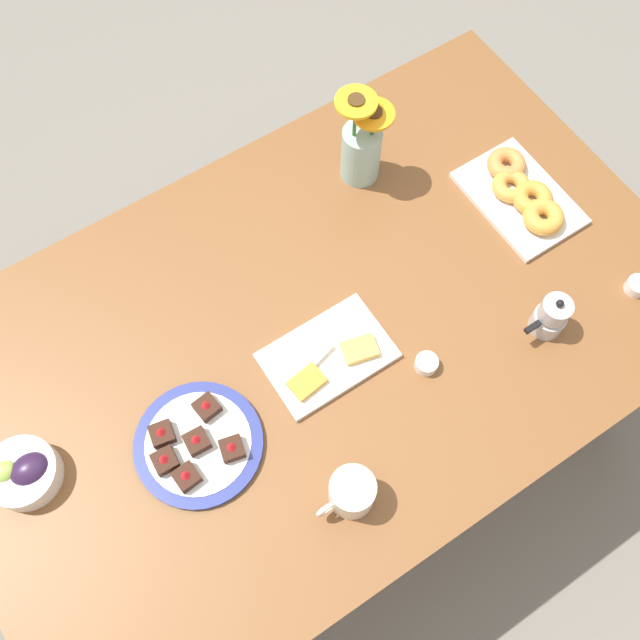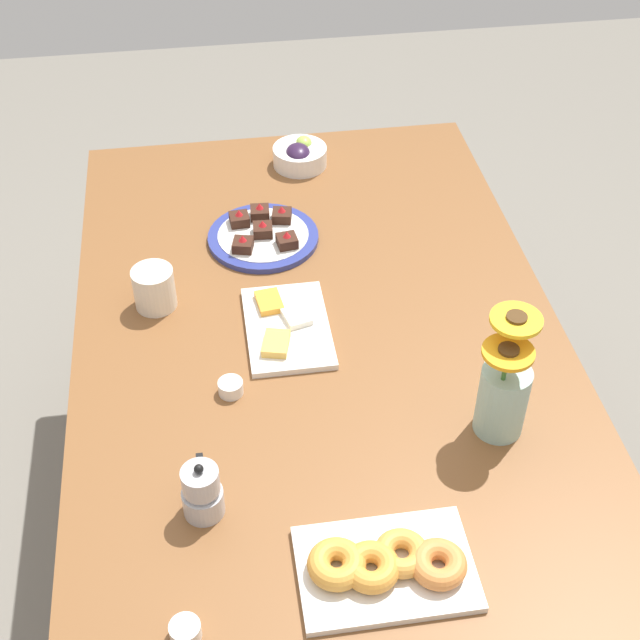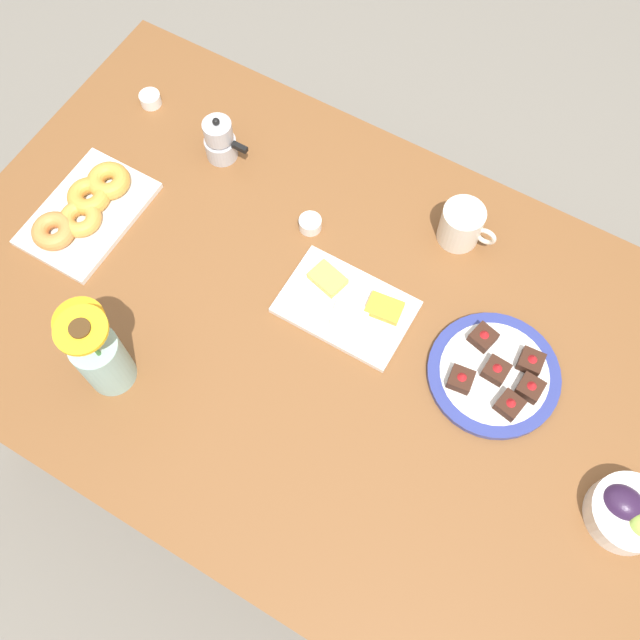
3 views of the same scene
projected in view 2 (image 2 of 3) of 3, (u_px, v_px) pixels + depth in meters
The scene contains 11 objects.
ground_plane at pixel (320, 542), 2.32m from camera, with size 6.00×6.00×0.00m, color slate.
dining_table at pixel (320, 364), 1.88m from camera, with size 1.60×1.00×0.74m.
coffee_mug at pixel (154, 287), 1.86m from camera, with size 0.12×0.09×0.09m.
grape_bowl at pixel (300, 155), 2.28m from camera, with size 0.14×0.14×0.07m.
cheese_platter at pixel (286, 326), 1.83m from camera, with size 0.26×0.17×0.03m.
croissant_platter at pixel (385, 565), 1.40m from camera, with size 0.19×0.28×0.05m.
jam_cup_honey at pixel (231, 387), 1.69m from camera, with size 0.05×0.05×0.03m.
jam_cup_berry at pixel (185, 630), 1.32m from camera, with size 0.05×0.05×0.03m.
dessert_plate at pixel (263, 235), 2.06m from camera, with size 0.26×0.26×0.05m.
flower_vase at pixel (503, 393), 1.58m from camera, with size 0.12×0.11×0.26m.
moka_pot at pixel (202, 492), 1.47m from camera, with size 0.11×0.07×0.12m.
Camera 2 is at (-1.32, 0.20, 1.98)m, focal length 50.00 mm.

